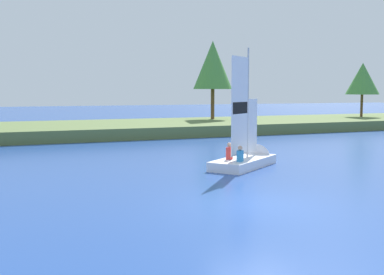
{
  "coord_description": "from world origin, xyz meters",
  "views": [
    {
      "loc": [
        -7.1,
        -12.36,
        3.43
      ],
      "look_at": [
        1.56,
        8.74,
        1.2
      ],
      "focal_mm": 44.45,
      "sensor_mm": 36.0,
      "label": 1
    }
  ],
  "objects": [
    {
      "name": "shoreline_tree_centre",
      "position": [
        11.33,
        27.52,
        5.8
      ],
      "size": [
        3.57,
        3.57,
        7.16
      ],
      "color": "brown",
      "rests_on": "shore_bank"
    },
    {
      "name": "shoreline_tree_midright",
      "position": [
        27.02,
        25.56,
        4.67
      ],
      "size": [
        3.32,
        3.32,
        5.42
      ],
      "color": "brown",
      "rests_on": "shore_bank"
    },
    {
      "name": "sailboat",
      "position": [
        3.75,
        6.88,
        0.38
      ],
      "size": [
        4.51,
        3.84,
        5.86
      ],
      "rotation": [
        0.0,
        0.0,
        0.63
      ],
      "color": "white",
      "rests_on": "ground"
    },
    {
      "name": "ground_plane",
      "position": [
        0.0,
        0.0,
        0.0
      ],
      "size": [
        200.0,
        200.0,
        0.0
      ],
      "primitive_type": "plane",
      "color": "#234793"
    },
    {
      "name": "shore_bank",
      "position": [
        0.0,
        25.2,
        0.43
      ],
      "size": [
        80.0,
        11.31,
        0.85
      ],
      "primitive_type": "cube",
      "color": "#5B703D",
      "rests_on": "ground"
    }
  ]
}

